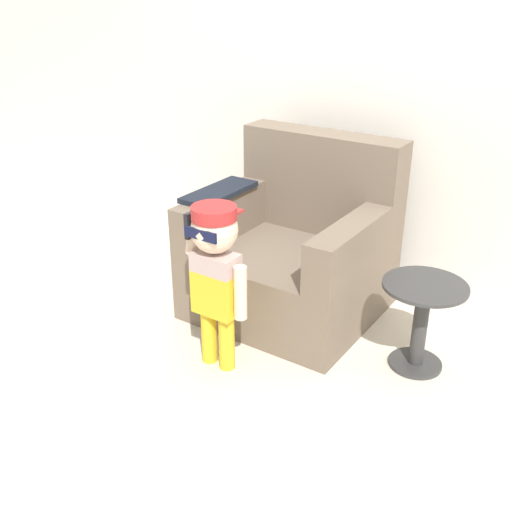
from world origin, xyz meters
name	(u,v)px	position (x,y,z in m)	size (l,w,h in m)	color
ground_plane	(303,312)	(0.00, 0.00, 0.00)	(10.00, 10.00, 0.00)	beige
wall_back	(365,79)	(0.00, 0.65, 1.30)	(10.00, 0.05, 2.60)	silver
armchair	(295,252)	(-0.10, 0.05, 0.36)	(1.04, 0.95, 1.02)	#6B5B4C
person_child	(216,263)	(-0.10, -0.71, 0.59)	(0.36, 0.27, 0.88)	gold
side_table	(421,317)	(0.76, -0.14, 0.29)	(0.42, 0.42, 0.48)	#333333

